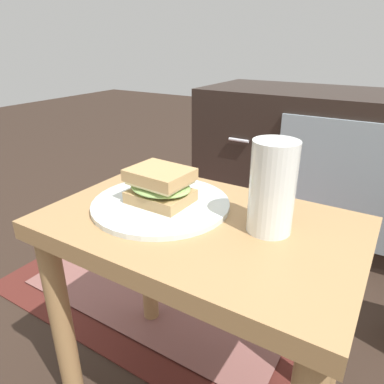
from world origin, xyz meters
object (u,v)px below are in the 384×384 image
Objects in this scene: plate at (161,204)px; beer_glass at (272,189)px; tv_cabinet at (320,164)px; sandwich_front at (160,186)px.

beer_glass is at bearing 5.38° from plate.
tv_cabinet reaches higher than sandwich_front.
beer_glass is at bearing 5.38° from sandwich_front.
beer_glass is (0.21, 0.02, 0.03)m from sandwich_front.
sandwich_front reaches higher than plate.
tv_cabinet reaches higher than plate.
beer_glass reaches higher than plate.
tv_cabinet is 0.96m from beer_glass.
tv_cabinet is 0.97m from sandwich_front.
plate is at bearing -96.52° from tv_cabinet.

